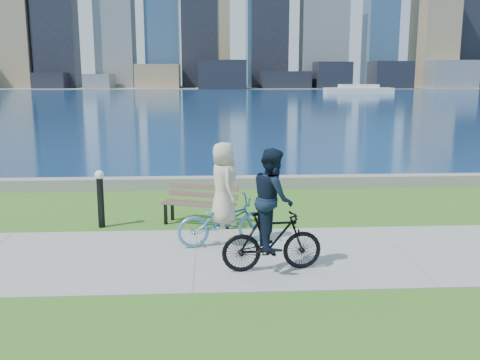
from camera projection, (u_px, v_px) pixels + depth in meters
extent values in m
plane|color=#30621A|center=(402.00, 253.00, 10.36)|extent=(320.00, 320.00, 0.00)
cube|color=gray|center=(402.00, 253.00, 10.36)|extent=(80.00, 3.50, 0.02)
cube|color=gray|center=(331.00, 181.00, 16.40)|extent=(90.00, 0.50, 0.35)
cube|color=navy|center=(234.00, 97.00, 80.87)|extent=(320.00, 131.00, 0.01)
cube|color=gray|center=(224.00, 88.00, 137.66)|extent=(320.00, 30.00, 0.12)
cube|color=black|center=(51.00, 81.00, 127.33)|extent=(7.43, 6.47, 3.79)
cube|color=slate|center=(99.00, 81.00, 128.06)|extent=(6.21, 8.79, 3.48)
cube|color=#826F50|center=(158.00, 76.00, 129.32)|extent=(10.46, 8.03, 5.79)
cube|color=black|center=(222.00, 75.00, 126.34)|extent=(11.13, 9.82, 6.68)
cube|color=black|center=(284.00, 80.00, 130.10)|extent=(11.87, 9.21, 4.14)
cube|color=black|center=(332.00, 75.00, 128.50)|extent=(8.24, 7.74, 6.33)
cube|color=black|center=(390.00, 75.00, 129.00)|extent=(9.01, 8.67, 6.48)
cube|color=slate|center=(451.00, 74.00, 130.23)|extent=(11.16, 7.21, 6.76)
cube|color=#826F50|center=(9.00, 22.00, 129.07)|extent=(10.13, 7.05, 31.65)
cube|color=navy|center=(162.00, 19.00, 136.18)|extent=(8.54, 7.00, 34.70)
cube|color=slate|center=(324.00, 35.00, 135.21)|extent=(11.50, 6.87, 26.35)
cube|color=navy|center=(382.00, 2.00, 135.02)|extent=(7.52, 7.41, 42.49)
cube|color=#826F50|center=(434.00, 43.00, 137.13)|extent=(8.84, 11.77, 22.62)
cube|color=black|center=(467.00, 36.00, 139.68)|extent=(11.90, 8.52, 26.46)
cube|color=silver|center=(358.00, 91.00, 95.55)|extent=(12.05, 3.44, 1.03)
cube|color=silver|center=(359.00, 86.00, 95.39)|extent=(6.88, 2.58, 0.60)
cube|color=black|center=(166.00, 214.00, 12.31)|extent=(0.08, 0.08, 0.48)
cube|color=black|center=(227.00, 219.00, 11.89)|extent=(0.08, 0.08, 0.48)
cube|color=black|center=(172.00, 210.00, 12.67)|extent=(0.08, 0.08, 0.48)
cube|color=black|center=(232.00, 215.00, 12.25)|extent=(0.08, 0.08, 0.48)
cube|color=brown|center=(196.00, 205.00, 12.05)|extent=(1.64, 0.68, 0.04)
cube|color=brown|center=(198.00, 204.00, 12.21)|extent=(1.64, 0.68, 0.04)
cube|color=brown|center=(201.00, 202.00, 12.37)|extent=(1.64, 0.68, 0.04)
cube|color=brown|center=(203.00, 195.00, 12.46)|extent=(1.63, 0.64, 0.12)
cube|color=brown|center=(203.00, 187.00, 12.46)|extent=(1.63, 0.64, 0.12)
cylinder|color=black|center=(101.00, 202.00, 12.01)|extent=(0.15, 0.15, 1.16)
sphere|color=white|center=(99.00, 175.00, 11.89)|extent=(0.21, 0.21, 0.21)
imported|color=#5099C2|center=(224.00, 221.00, 10.73)|extent=(1.11, 2.00, 0.99)
imported|color=beige|center=(223.00, 184.00, 10.58)|extent=(0.72, 0.92, 1.66)
imported|color=black|center=(272.00, 241.00, 9.30)|extent=(0.67, 1.80, 1.06)
imported|color=black|center=(273.00, 198.00, 9.15)|extent=(0.72, 0.89, 1.74)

